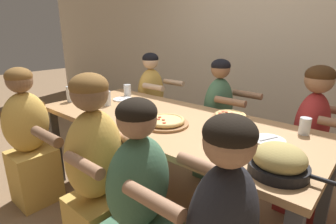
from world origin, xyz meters
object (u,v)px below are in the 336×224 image
object	(u,v)px
drinking_glass_d	(107,98)
diner_far_center	(218,126)
drinking_glass_a	(147,110)
diner_far_right	(308,147)
pizza_board_main	(165,122)
skillet_bowl	(279,161)
diner_near_midright	(140,215)
pizza_board_second	(230,116)
drinking_glass_b	(305,127)
diner_near_left	(30,143)
drinking_glass_e	(71,94)
diner_near_center	(97,182)
drinking_glass_f	(127,91)
diner_far_left	(152,108)
empty_plate_b	(123,99)
drinking_glass_c	(93,97)
empty_plate_a	(269,140)

from	to	relation	value
drinking_glass_d	diner_far_center	world-z (taller)	diner_far_center
drinking_glass_a	diner_far_center	distance (m)	0.86
drinking_glass_d	diner_far_right	world-z (taller)	diner_far_right
pizza_board_main	skillet_bowl	size ratio (longest dim) A/B	0.84
skillet_bowl	diner_near_midright	world-z (taller)	diner_near_midright
drinking_glass_d	pizza_board_second	bearing A→B (deg)	19.58
diner_near_midright	drinking_glass_b	bearing A→B (deg)	-25.06
pizza_board_main	diner_near_left	size ratio (longest dim) A/B	0.29
skillet_bowl	drinking_glass_b	distance (m)	0.62
drinking_glass_e	diner_near_center	xyz separation A→B (m)	(1.08, -0.47, -0.29)
drinking_glass_f	diner_far_left	size ratio (longest dim) A/B	0.10
drinking_glass_a	empty_plate_b	bearing A→B (deg)	158.00
pizza_board_second	diner_far_center	xyz separation A→B (m)	(-0.33, 0.41, -0.27)
drinking_glass_f	diner_far_right	world-z (taller)	diner_far_right
drinking_glass_b	drinking_glass_e	size ratio (longest dim) A/B	0.76
drinking_glass_c	drinking_glass_d	size ratio (longest dim) A/B	1.03
empty_plate_b	drinking_glass_f	distance (m)	0.16
pizza_board_second	empty_plate_a	bearing A→B (deg)	-30.02
pizza_board_second	diner_near_center	bearing A→B (deg)	-109.10
drinking_glass_c	diner_near_center	size ratio (longest dim) A/B	0.11
diner_far_right	empty_plate_a	bearing A→B (deg)	-9.59
diner_far_center	diner_near_midright	distance (m)	1.44
pizza_board_second	diner_near_left	world-z (taller)	diner_near_left
diner_near_left	diner_near_midright	xyz separation A→B (m)	(1.33, 0.00, -0.02)
drinking_glass_b	diner_far_right	distance (m)	0.46
empty_plate_a	diner_near_center	bearing A→B (deg)	-133.18
pizza_board_second	diner_far_left	size ratio (longest dim) A/B	0.24
pizza_board_main	drinking_glass_f	bearing A→B (deg)	155.26
skillet_bowl	drinking_glass_a	xyz separation A→B (m)	(-1.07, 0.20, -0.01)
diner_far_left	diner_far_center	bearing A→B (deg)	90.00
diner_near_center	diner_near_left	bearing A→B (deg)	90.00
drinking_glass_b	pizza_board_main	bearing A→B (deg)	-150.03
drinking_glass_d	drinking_glass_f	size ratio (longest dim) A/B	1.09
drinking_glass_e	diner_near_left	size ratio (longest dim) A/B	0.13
drinking_glass_b	drinking_glass_e	bearing A→B (deg)	-163.92
pizza_board_main	diner_near_center	xyz separation A→B (m)	(-0.05, -0.56, -0.24)
pizza_board_main	skillet_bowl	distance (m)	0.86
drinking_glass_a	diner_far_right	bearing A→B (deg)	38.06
drinking_glass_f	diner_near_center	distance (m)	1.31
drinking_glass_c	diner_near_midright	bearing A→B (deg)	-24.95
diner_near_midright	diner_far_right	bearing A→B (deg)	-18.07
empty_plate_b	drinking_glass_b	xyz separation A→B (m)	(1.60, 0.19, 0.04)
diner_near_midright	diner_far_center	bearing A→B (deg)	14.67
empty_plate_a	diner_far_center	xyz separation A→B (m)	(-0.71, 0.63, -0.25)
pizza_board_main	diner_near_left	world-z (taller)	diner_near_left
pizza_board_second	diner_far_center	world-z (taller)	diner_far_center
pizza_board_main	diner_near_midright	world-z (taller)	diner_near_midright
drinking_glass_f	drinking_glass_b	bearing A→B (deg)	1.86
pizza_board_second	drinking_glass_e	world-z (taller)	drinking_glass_e
drinking_glass_d	diner_near_midright	xyz separation A→B (m)	(1.06, -0.61, -0.33)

